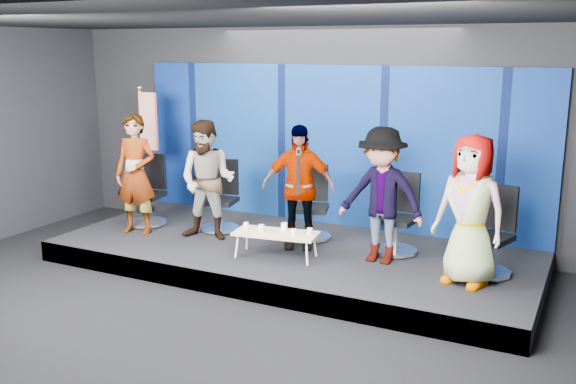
% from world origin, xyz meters
% --- Properties ---
extents(ground, '(10.00, 10.00, 0.00)m').
position_xyz_m(ground, '(0.00, 0.00, 0.00)').
color(ground, black).
rests_on(ground, ground).
extents(room_walls, '(10.02, 8.02, 3.51)m').
position_xyz_m(room_walls, '(0.00, 0.00, 2.43)').
color(room_walls, black).
rests_on(room_walls, ground).
extents(riser, '(7.00, 3.00, 0.30)m').
position_xyz_m(riser, '(0.00, 2.50, 0.15)').
color(riser, black).
rests_on(riser, ground).
extents(backdrop, '(7.00, 0.08, 2.60)m').
position_xyz_m(backdrop, '(0.00, 3.95, 1.60)').
color(backdrop, navy).
rests_on(backdrop, riser).
extents(chair_a, '(0.75, 0.75, 1.16)m').
position_xyz_m(chair_a, '(-2.67, 2.53, 0.68)').
color(chair_a, silver).
rests_on(chair_a, riser).
extents(panelist_a, '(0.75, 0.55, 1.88)m').
position_xyz_m(panelist_a, '(-2.49, 2.05, 1.24)').
color(panelist_a, black).
rests_on(panelist_a, riser).
extents(chair_b, '(0.74, 0.74, 1.12)m').
position_xyz_m(chair_b, '(-1.41, 2.78, 0.67)').
color(chair_b, silver).
rests_on(chair_b, riser).
extents(panelist_b, '(1.00, 0.84, 1.82)m').
position_xyz_m(panelist_b, '(-1.31, 2.28, 1.21)').
color(panelist_b, black).
rests_on(panelist_b, riser).
extents(chair_c, '(0.79, 0.79, 1.12)m').
position_xyz_m(chair_c, '(0.08, 3.02, 0.67)').
color(chair_c, silver).
rests_on(chair_c, riser).
extents(panelist_c, '(1.14, 0.74, 1.81)m').
position_xyz_m(panelist_c, '(0.09, 2.51, 1.20)').
color(panelist_c, black).
rests_on(panelist_c, riser).
extents(chair_d, '(0.69, 0.69, 1.14)m').
position_xyz_m(chair_d, '(1.47, 2.92, 0.68)').
color(chair_d, silver).
rests_on(chair_d, riser).
extents(panelist_d, '(1.25, 0.78, 1.85)m').
position_xyz_m(panelist_d, '(1.37, 2.42, 1.23)').
color(panelist_d, black).
rests_on(panelist_d, riser).
extents(chair_e, '(0.81, 0.81, 1.16)m').
position_xyz_m(chair_e, '(2.80, 2.58, 0.68)').
color(chair_e, silver).
rests_on(chair_e, riser).
extents(panelist_e, '(1.05, 0.84, 1.87)m').
position_xyz_m(panelist_e, '(2.61, 2.11, 1.24)').
color(panelist_e, black).
rests_on(panelist_e, riser).
extents(coffee_table, '(1.22, 0.65, 0.36)m').
position_xyz_m(coffee_table, '(0.01, 1.95, 0.63)').
color(coffee_table, tan).
rests_on(coffee_table, riser).
extents(mug_a, '(0.07, 0.07, 0.09)m').
position_xyz_m(mug_a, '(-0.45, 1.93, 0.70)').
color(mug_a, white).
rests_on(mug_a, coffee_table).
extents(mug_b, '(0.08, 0.08, 0.10)m').
position_xyz_m(mug_b, '(-0.18, 1.89, 0.71)').
color(mug_b, white).
rests_on(mug_b, coffee_table).
extents(mug_c, '(0.09, 0.09, 0.10)m').
position_xyz_m(mug_c, '(0.07, 2.11, 0.71)').
color(mug_c, white).
rests_on(mug_c, coffee_table).
extents(mug_d, '(0.08, 0.08, 0.09)m').
position_xyz_m(mug_d, '(0.30, 1.92, 0.70)').
color(mug_d, white).
rests_on(mug_d, coffee_table).
extents(mug_e, '(0.08, 0.08, 0.09)m').
position_xyz_m(mug_e, '(0.48, 2.07, 0.70)').
color(mug_e, white).
rests_on(mug_e, coffee_table).
extents(flag_stand, '(0.51, 0.30, 2.24)m').
position_xyz_m(flag_stand, '(-3.12, 3.13, 1.49)').
color(flag_stand, black).
rests_on(flag_stand, riser).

